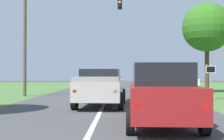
% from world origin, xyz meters
% --- Properties ---
extents(ground_plane, '(120.00, 120.00, 0.00)m').
position_xyz_m(ground_plane, '(0.00, 9.80, 0.00)').
color(ground_plane, '#424244').
extents(red_suv_near, '(2.27, 4.84, 1.92)m').
position_xyz_m(red_suv_near, '(2.11, 5.24, 1.01)').
color(red_suv_near, maroon).
rests_on(red_suv_near, ground_plane).
extents(pickup_truck_lead, '(2.48, 5.45, 1.84)m').
position_xyz_m(pickup_truck_lead, '(-0.10, 10.97, 0.96)').
color(pickup_truck_lead, '#B7B2A8').
rests_on(pickup_truck_lead, ground_plane).
extents(traffic_light, '(7.72, 0.40, 7.85)m').
position_xyz_m(traffic_light, '(-4.01, 18.03, 5.19)').
color(traffic_light, brown).
rests_on(traffic_light, ground_plane).
extents(keep_moving_sign, '(0.60, 0.09, 2.23)m').
position_xyz_m(keep_moving_sign, '(6.39, 14.89, 1.43)').
color(keep_moving_sign, gray).
rests_on(keep_moving_sign, ground_plane).
extents(oak_tree_right, '(4.12, 4.12, 7.60)m').
position_xyz_m(oak_tree_right, '(8.18, 22.24, 5.51)').
color(oak_tree_right, '#4C351E').
rests_on(oak_tree_right, ground_plane).
extents(crossing_suv_far, '(4.77, 2.30, 1.83)m').
position_xyz_m(crossing_suv_far, '(4.35, 19.49, 0.96)').
color(crossing_suv_far, silver).
rests_on(crossing_suv_far, ground_plane).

